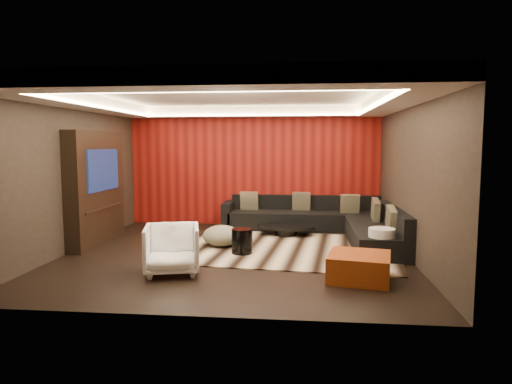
# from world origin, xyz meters

# --- Properties ---
(floor) EXTENTS (6.00, 6.00, 0.02)m
(floor) POSITION_xyz_m (0.00, 0.00, -0.01)
(floor) COLOR black
(floor) RESTS_ON ground
(ceiling) EXTENTS (6.00, 6.00, 0.02)m
(ceiling) POSITION_xyz_m (0.00, 0.00, 2.81)
(ceiling) COLOR silver
(ceiling) RESTS_ON ground
(wall_back) EXTENTS (6.00, 0.02, 2.80)m
(wall_back) POSITION_xyz_m (0.00, 3.01, 1.40)
(wall_back) COLOR black
(wall_back) RESTS_ON ground
(wall_left) EXTENTS (0.02, 6.00, 2.80)m
(wall_left) POSITION_xyz_m (-3.01, 0.00, 1.40)
(wall_left) COLOR black
(wall_left) RESTS_ON ground
(wall_right) EXTENTS (0.02, 6.00, 2.80)m
(wall_right) POSITION_xyz_m (3.01, 0.00, 1.40)
(wall_right) COLOR black
(wall_right) RESTS_ON ground
(red_feature_wall) EXTENTS (5.98, 0.05, 2.78)m
(red_feature_wall) POSITION_xyz_m (0.00, 2.97, 1.40)
(red_feature_wall) COLOR #6B0C0A
(red_feature_wall) RESTS_ON ground
(soffit_back) EXTENTS (6.00, 0.60, 0.22)m
(soffit_back) POSITION_xyz_m (0.00, 2.70, 2.69)
(soffit_back) COLOR silver
(soffit_back) RESTS_ON ground
(soffit_front) EXTENTS (6.00, 0.60, 0.22)m
(soffit_front) POSITION_xyz_m (0.00, -2.70, 2.69)
(soffit_front) COLOR silver
(soffit_front) RESTS_ON ground
(soffit_left) EXTENTS (0.60, 4.80, 0.22)m
(soffit_left) POSITION_xyz_m (-2.70, 0.00, 2.69)
(soffit_left) COLOR silver
(soffit_left) RESTS_ON ground
(soffit_right) EXTENTS (0.60, 4.80, 0.22)m
(soffit_right) POSITION_xyz_m (2.70, 0.00, 2.69)
(soffit_right) COLOR silver
(soffit_right) RESTS_ON ground
(cove_back) EXTENTS (4.80, 0.08, 0.04)m
(cove_back) POSITION_xyz_m (0.00, 2.36, 2.60)
(cove_back) COLOR #FFD899
(cove_back) RESTS_ON ground
(cove_front) EXTENTS (4.80, 0.08, 0.04)m
(cove_front) POSITION_xyz_m (0.00, -2.36, 2.60)
(cove_front) COLOR #FFD899
(cove_front) RESTS_ON ground
(cove_left) EXTENTS (0.08, 4.80, 0.04)m
(cove_left) POSITION_xyz_m (-2.36, 0.00, 2.60)
(cove_left) COLOR #FFD899
(cove_left) RESTS_ON ground
(cove_right) EXTENTS (0.08, 4.80, 0.04)m
(cove_right) POSITION_xyz_m (2.36, 0.00, 2.60)
(cove_right) COLOR #FFD899
(cove_right) RESTS_ON ground
(tv_surround) EXTENTS (0.30, 2.00, 2.20)m
(tv_surround) POSITION_xyz_m (-2.85, 0.60, 1.10)
(tv_surround) COLOR black
(tv_surround) RESTS_ON ground
(tv_screen) EXTENTS (0.04, 1.30, 0.80)m
(tv_screen) POSITION_xyz_m (-2.69, 0.60, 1.45)
(tv_screen) COLOR black
(tv_screen) RESTS_ON ground
(tv_shelf) EXTENTS (0.04, 1.60, 0.04)m
(tv_shelf) POSITION_xyz_m (-2.69, 0.60, 0.70)
(tv_shelf) COLOR black
(tv_shelf) RESTS_ON ground
(rug) EXTENTS (4.27, 3.37, 0.02)m
(rug) POSITION_xyz_m (0.88, 0.44, 0.01)
(rug) COLOR beige
(rug) RESTS_ON floor
(coffee_table) EXTENTS (1.33, 1.33, 0.21)m
(coffee_table) POSITION_xyz_m (0.84, 1.69, 0.12)
(coffee_table) COLOR black
(coffee_table) RESTS_ON rug
(drum_stool) EXTENTS (0.48, 0.48, 0.44)m
(drum_stool) POSITION_xyz_m (0.11, -0.03, 0.24)
(drum_stool) COLOR black
(drum_stool) RESTS_ON rug
(striped_pouf) EXTENTS (0.88, 0.88, 0.39)m
(striped_pouf) POSITION_xyz_m (-0.35, 0.52, 0.22)
(striped_pouf) COLOR beige
(striped_pouf) RESTS_ON rug
(white_side_table) EXTENTS (0.55, 0.55, 0.55)m
(white_side_table) POSITION_xyz_m (2.50, -0.23, 0.27)
(white_side_table) COLOR silver
(white_side_table) RESTS_ON floor
(orange_ottoman) EXTENTS (1.00, 1.00, 0.38)m
(orange_ottoman) POSITION_xyz_m (2.00, -1.38, 0.19)
(orange_ottoman) COLOR maroon
(orange_ottoman) RESTS_ON floor
(armchair) EXTENTS (0.97, 0.99, 0.75)m
(armchair) POSITION_xyz_m (-0.78, -1.33, 0.37)
(armchair) COLOR white
(armchair) RESTS_ON floor
(sectional_sofa) EXTENTS (3.65, 3.50, 0.75)m
(sectional_sofa) POSITION_xyz_m (1.73, 1.86, 0.26)
(sectional_sofa) COLOR black
(sectional_sofa) RESTS_ON floor
(throw_pillows) EXTENTS (3.08, 2.83, 0.50)m
(throw_pillows) POSITION_xyz_m (1.74, 1.90, 0.62)
(throw_pillows) COLOR tan
(throw_pillows) RESTS_ON sectional_sofa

